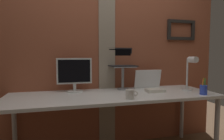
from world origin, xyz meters
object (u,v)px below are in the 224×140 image
coffee_mug (130,94)px  desk_lamp (190,70)px  laptop (121,61)px  whiteboard_panel (148,79)px  pen_cup (203,90)px  monitor (74,73)px

coffee_mug → desk_lamp: bearing=14.3°
laptop → whiteboard_panel: 0.41m
whiteboard_panel → pen_cup: size_ratio=1.97×
monitor → coffee_mug: monitor is taller
monitor → whiteboard_panel: monitor is taller
monitor → coffee_mug: size_ratio=3.25×
pen_cup → coffee_mug: pen_cup is taller
desk_lamp → coffee_mug: size_ratio=3.33×
monitor → desk_lamp: bearing=-12.6°
coffee_mug → whiteboard_panel: bearing=50.5°
whiteboard_panel → desk_lamp: bearing=-39.7°
coffee_mug → monitor: bearing=134.4°
desk_lamp → pen_cup: desk_lamp is taller
monitor → laptop: 0.59m
desk_lamp → coffee_mug: bearing=-165.7°
laptop → pen_cup: 0.97m
laptop → coffee_mug: size_ratio=2.66×
monitor → pen_cup: bearing=-20.9°
desk_lamp → pen_cup: size_ratio=2.26×
whiteboard_panel → coffee_mug: whiteboard_panel is taller
monitor → desk_lamp: desk_lamp is taller
whiteboard_panel → coffee_mug: 0.68m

